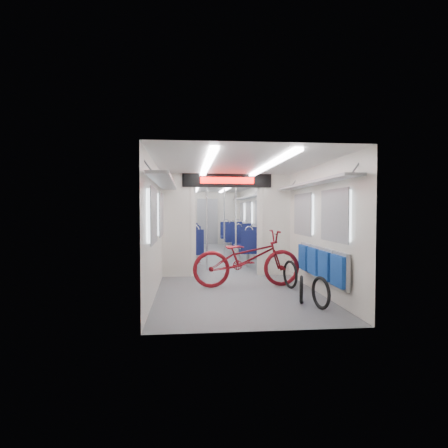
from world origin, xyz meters
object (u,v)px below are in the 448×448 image
object	(u,v)px
bicycle	(247,258)
flip_bench	(320,263)
stanchion_near_right	(236,224)
seat_bay_far_right	(235,235)
seat_bay_near_left	(186,244)
bike_hoop_a	(321,295)
bike_hoop_b	(301,291)
seat_bay_far_left	(186,236)
stanchion_near_left	(207,224)
stanchion_far_right	(224,220)
bike_hoop_c	(290,276)
seat_bay_near_right	(252,244)
stanchion_far_left	(207,221)

from	to	relation	value
bicycle	flip_bench	xyz separation A→B (m)	(1.11, -0.98, 0.03)
stanchion_near_right	flip_bench	bearing A→B (deg)	-68.33
seat_bay_far_right	seat_bay_near_left	bearing A→B (deg)	-116.72
flip_bench	seat_bay_far_right	distance (m)	8.06
bike_hoop_a	flip_bench	bearing A→B (deg)	70.80
bike_hoop_b	seat_bay_far_left	size ratio (longest dim) A/B	0.21
stanchion_near_left	stanchion_far_right	world-z (taller)	same
seat_bay_far_left	stanchion_near_left	world-z (taller)	stanchion_near_left
bike_hoop_b	bike_hoop_c	bearing A→B (deg)	83.25
seat_bay_far_left	stanchion_near_right	size ratio (longest dim) A/B	0.90
seat_bay_near_right	stanchion_near_right	size ratio (longest dim) A/B	0.87
flip_bench	seat_bay_near_left	bearing A→B (deg)	117.82
bike_hoop_a	bicycle	bearing A→B (deg)	115.48
bicycle	seat_bay_far_right	bearing A→B (deg)	-7.88
flip_bench	stanchion_far_right	size ratio (longest dim) A/B	0.93
stanchion_near_right	seat_bay_far_right	bearing A→B (deg)	82.82
bike_hoop_c	stanchion_far_left	world-z (taller)	stanchion_far_left
bike_hoop_b	seat_bay_near_left	size ratio (longest dim) A/B	0.21
seat_bay_near_right	stanchion_near_left	xyz separation A→B (m)	(-1.35, -1.28, 0.62)
bike_hoop_c	stanchion_near_left	size ratio (longest dim) A/B	0.23
bike_hoop_b	stanchion_far_left	size ratio (longest dim) A/B	0.19
bike_hoop_c	flip_bench	bearing A→B (deg)	-66.78
seat_bay_far_left	bike_hoop_c	bearing A→B (deg)	-74.12
seat_bay_near_right	stanchion_far_right	distance (m)	2.07
bike_hoop_b	stanchion_near_left	bearing A→B (deg)	110.85
bike_hoop_b	bike_hoop_c	world-z (taller)	bike_hoop_c
seat_bay_far_right	seat_bay_far_left	bearing A→B (deg)	-168.58
bike_hoop_c	bike_hoop_a	bearing A→B (deg)	-88.32
bike_hoop_a	seat_bay_far_left	distance (m)	8.69
bike_hoop_a	bike_hoop_b	size ratio (longest dim) A/B	1.11
stanchion_far_left	bike_hoop_b	bearing A→B (deg)	-79.55
seat_bay_far_left	stanchion_near_left	size ratio (longest dim) A/B	0.90
bike_hoop_b	stanchion_near_right	size ratio (longest dim) A/B	0.19
flip_bench	stanchion_far_left	size ratio (longest dim) A/B	0.93
seat_bay_near_left	seat_bay_far_left	distance (m)	3.34
stanchion_near_left	stanchion_near_right	xyz separation A→B (m)	(0.68, -0.35, 0.00)
bike_hoop_c	seat_bay_far_right	bearing A→B (deg)	90.82
bike_hoop_a	stanchion_far_left	bearing A→B (deg)	101.31
stanchion_near_left	stanchion_far_right	xyz separation A→B (m)	(0.75, 3.16, 0.00)
bike_hoop_a	bike_hoop_c	xyz separation A→B (m)	(-0.04, 1.50, 0.02)
seat_bay_far_left	bicycle	bearing A→B (deg)	-79.97
flip_bench	bike_hoop_b	world-z (taller)	flip_bench
bicycle	seat_bay_far_left	distance (m)	6.80
seat_bay_near_left	seat_bay_far_right	distance (m)	4.16
seat_bay_far_right	bicycle	bearing A→B (deg)	-95.55
flip_bench	stanchion_far_right	distance (m)	6.36
flip_bench	bicycle	bearing A→B (deg)	138.42
stanchion_far_right	stanchion_near_right	bearing A→B (deg)	-91.25
bicycle	seat_bay_far_left	xyz separation A→B (m)	(-1.18, 6.69, -0.01)
bike_hoop_a	bike_hoop_c	bearing A→B (deg)	91.68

